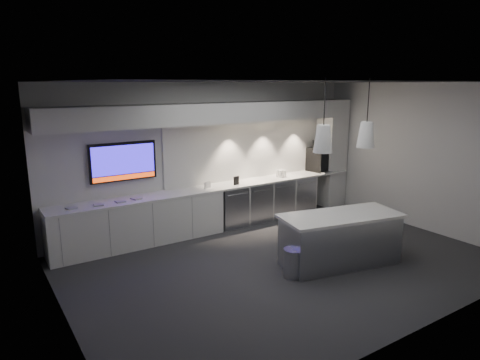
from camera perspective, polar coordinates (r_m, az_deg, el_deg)
floor at (r=7.45m, az=5.99°, el=-10.86°), size 7.00×7.00×0.00m
ceiling at (r=6.83m, az=6.58°, el=12.89°), size 7.00×7.00×0.00m
wall_back at (r=9.02m, az=-3.84°, el=3.32°), size 7.00×0.00×7.00m
wall_front at (r=5.36m, az=23.48°, el=-4.30°), size 7.00×0.00×7.00m
wall_left at (r=5.53m, az=-23.12°, el=-3.75°), size 0.00×7.00×7.00m
wall_right at (r=9.56m, az=22.75°, el=2.89°), size 0.00×7.00×7.00m
back_counter at (r=8.87m, az=-2.75°, el=-0.92°), size 6.80×0.65×0.04m
left_base_cabinets at (r=8.28m, az=-13.27°, el=-5.49°), size 3.30×0.63×0.86m
fridge_unit_a at (r=9.11m, az=-1.37°, el=-3.50°), size 0.60×0.61×0.85m
fridge_unit_b at (r=9.44m, az=1.89°, el=-2.92°), size 0.60×0.61×0.85m
fridge_unit_c at (r=9.81m, az=4.91°, el=-2.36°), size 0.60×0.61×0.85m
fridge_unit_d at (r=10.19m, az=7.70°, el=-1.85°), size 0.60×0.61×0.85m
backsplash at (r=9.63m, az=2.46°, el=4.24°), size 4.60×0.03×1.30m
soffit at (r=8.66m, az=-2.95°, el=8.93°), size 6.90×0.60×0.40m
column at (r=10.75m, az=12.05°, el=3.51°), size 0.55×0.55×2.60m
wall_tv at (r=8.21m, az=-15.30°, el=2.38°), size 1.25×0.07×0.72m
island at (r=7.41m, az=13.18°, el=-7.65°), size 2.16×1.27×0.86m
bin at (r=6.88m, az=7.14°, el=-10.88°), size 0.43×0.43×0.45m
coffee_machine at (r=10.48m, az=10.44°, el=2.84°), size 0.48×0.64×0.75m
sign_black at (r=8.94m, az=-0.49°, el=-0.06°), size 0.14×0.04×0.18m
sign_white at (r=8.66m, az=-4.36°, el=-0.67°), size 0.18×0.08×0.14m
cup_cluster at (r=9.73m, az=5.51°, el=0.87°), size 0.19×0.19×0.16m
tray_a at (r=7.79m, az=-21.55°, el=-3.50°), size 0.19×0.19×0.02m
tray_b at (r=7.85m, az=-18.35°, el=-3.14°), size 0.18×0.18×0.02m
tray_c at (r=7.95m, az=-15.67°, el=-2.77°), size 0.17×0.17×0.02m
tray_d at (r=8.08m, az=-13.65°, el=-2.40°), size 0.20×0.20×0.02m
pendant_left at (r=6.67m, az=11.03°, el=5.44°), size 0.30×0.30×1.12m
pendant_right at (r=7.37m, az=16.47°, el=5.83°), size 0.30×0.30×1.12m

